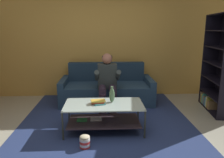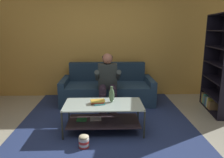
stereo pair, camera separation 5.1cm
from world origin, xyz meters
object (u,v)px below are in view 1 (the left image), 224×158
object	(u,v)px
coffee_table	(103,113)
popcorn_tub	(85,142)
vase	(112,95)
book_stack	(98,102)
couch	(107,90)
person_seated_center	(107,80)
bookshelf	(221,71)

from	to	relation	value
coffee_table	popcorn_tub	size ratio (longest dim) A/B	6.50
vase	book_stack	xyz separation A→B (m)	(-0.22, -0.07, -0.09)
couch	popcorn_tub	bearing A→B (deg)	-100.15
book_stack	popcorn_tub	world-z (taller)	book_stack
person_seated_center	vase	xyz separation A→B (m)	(0.05, -0.82, -0.05)
couch	book_stack	distance (m)	1.46
bookshelf	person_seated_center	bearing A→B (deg)	178.56
couch	book_stack	xyz separation A→B (m)	(-0.17, -1.43, 0.20)
book_stack	couch	bearing A→B (deg)	83.25
book_stack	bookshelf	xyz separation A→B (m)	(2.42, 0.84, 0.32)
person_seated_center	bookshelf	distance (m)	2.26
person_seated_center	book_stack	distance (m)	0.92
coffee_table	bookshelf	world-z (taller)	bookshelf
book_stack	popcorn_tub	xyz separation A→B (m)	(-0.18, -0.54, -0.39)
coffee_table	vase	world-z (taller)	vase
person_seated_center	coffee_table	xyz separation A→B (m)	(-0.09, -0.90, -0.32)
book_stack	vase	bearing A→B (deg)	17.73
coffee_table	book_stack	distance (m)	0.20
popcorn_tub	couch	bearing A→B (deg)	79.85
person_seated_center	book_stack	xyz separation A→B (m)	(-0.17, -0.89, -0.14)
couch	book_stack	size ratio (longest dim) A/B	8.39
couch	book_stack	bearing A→B (deg)	-96.75
person_seated_center	coffee_table	distance (m)	0.96
book_stack	bookshelf	bearing A→B (deg)	19.06
vase	couch	bearing A→B (deg)	92.23
vase	book_stack	distance (m)	0.25
bookshelf	couch	bearing A→B (deg)	165.18
book_stack	popcorn_tub	size ratio (longest dim) A/B	1.25
bookshelf	coffee_table	bearing A→B (deg)	-160.19
couch	popcorn_tub	world-z (taller)	couch
person_seated_center	bookshelf	size ratio (longest dim) A/B	0.60
person_seated_center	bookshelf	xyz separation A→B (m)	(2.25, -0.06, 0.17)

